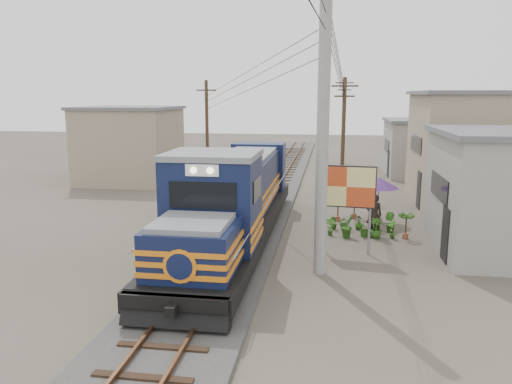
% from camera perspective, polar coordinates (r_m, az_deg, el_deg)
% --- Properties ---
extents(ground, '(120.00, 120.00, 0.00)m').
position_cam_1_polar(ground, '(18.26, -3.88, -8.12)').
color(ground, '#473F35').
rests_on(ground, ground).
extents(ballast, '(3.60, 70.00, 0.16)m').
position_cam_1_polar(ballast, '(27.74, 0.54, -1.24)').
color(ballast, '#595651').
rests_on(ballast, ground).
extents(track, '(1.15, 70.00, 0.12)m').
position_cam_1_polar(track, '(27.70, 0.54, -0.88)').
color(track, '#51331E').
rests_on(track, ground).
extents(locomotive, '(3.00, 16.31, 4.04)m').
position_cam_1_polar(locomotive, '(20.14, -2.43, -1.08)').
color(locomotive, black).
rests_on(locomotive, ground).
extents(utility_pole_main, '(0.40, 0.40, 10.00)m').
position_cam_1_polar(utility_pole_main, '(16.37, 7.66, 7.48)').
color(utility_pole_main, '#9E9B93').
rests_on(utility_pole_main, ground).
extents(wooden_pole_mid, '(1.60, 0.24, 7.00)m').
position_cam_1_polar(wooden_pole_mid, '(30.93, 9.94, 6.61)').
color(wooden_pole_mid, '#4C3826').
rests_on(wooden_pole_mid, ground).
extents(wooden_pole_far, '(1.60, 0.24, 7.50)m').
position_cam_1_polar(wooden_pole_far, '(44.90, 9.95, 8.28)').
color(wooden_pole_far, '#4C3826').
rests_on(wooden_pole_far, ground).
extents(wooden_pole_left, '(1.60, 0.24, 7.00)m').
position_cam_1_polar(wooden_pole_left, '(36.00, -5.62, 7.33)').
color(wooden_pole_left, '#4C3826').
rests_on(wooden_pole_left, ground).
extents(power_lines, '(9.65, 19.00, 3.30)m').
position_cam_1_polar(power_lines, '(25.68, -0.24, 14.57)').
color(power_lines, black).
rests_on(power_lines, ground).
extents(shophouse_mid, '(8.40, 7.35, 6.20)m').
position_cam_1_polar(shophouse_mid, '(30.27, 25.35, 4.54)').
color(shophouse_mid, gray).
rests_on(shophouse_mid, ground).
extents(shophouse_back, '(6.30, 6.30, 4.20)m').
position_cam_1_polar(shophouse_back, '(39.69, 19.06, 4.85)').
color(shophouse_back, gray).
rests_on(shophouse_back, ground).
extents(shophouse_left, '(6.30, 6.30, 5.20)m').
position_cam_1_polar(shophouse_left, '(35.77, -14.21, 5.30)').
color(shophouse_left, gray).
rests_on(shophouse_left, ground).
extents(billboard, '(2.20, 0.36, 3.39)m').
position_cam_1_polar(billboard, '(19.08, 10.31, 0.34)').
color(billboard, '#99999E').
rests_on(billboard, ground).
extents(market_umbrella, '(2.39, 2.39, 2.16)m').
position_cam_1_polar(market_umbrella, '(24.22, 13.88, 1.01)').
color(market_umbrella, black).
rests_on(market_umbrella, ground).
extents(vendor, '(0.72, 0.52, 1.85)m').
position_cam_1_polar(vendor, '(21.94, 13.33, -2.59)').
color(vendor, black).
rests_on(vendor, ground).
extents(plant_nursery, '(3.17, 1.98, 1.02)m').
position_cam_1_polar(plant_nursery, '(22.24, 12.09, -3.73)').
color(plant_nursery, '#2E601B').
rests_on(plant_nursery, ground).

